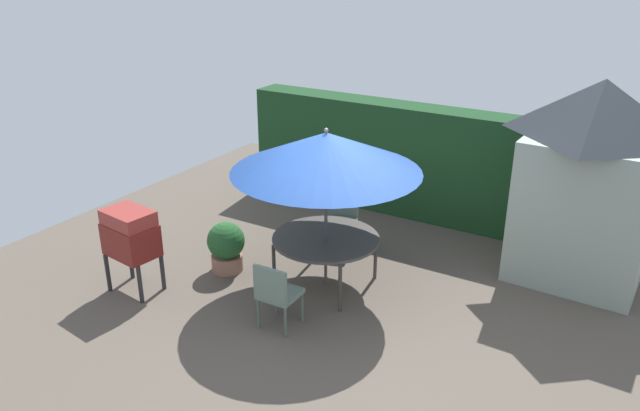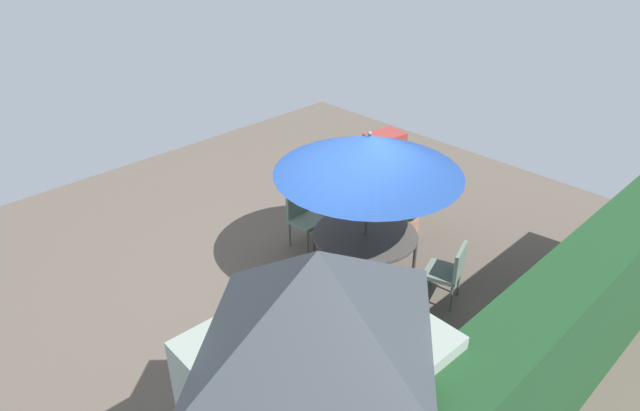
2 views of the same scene
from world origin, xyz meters
name	(u,v)px [view 1 (image 1 of 2)]	position (x,y,z in m)	size (l,w,h in m)	color
ground_plane	(336,309)	(0.00, 0.00, 0.00)	(11.00, 11.00, 0.00)	brown
hedge_backdrop	(437,165)	(0.00, 3.50, 0.98)	(7.12, 0.61, 1.95)	#193D1E
garden_shed	(589,181)	(2.52, 2.59, 1.47)	(1.88, 1.64, 2.87)	gray
patio_table	(326,240)	(-0.45, 0.49, 0.69)	(1.49, 1.49, 0.74)	#47423D
patio_umbrella	(326,152)	(-0.45, 0.49, 1.97)	(2.55, 2.55, 2.29)	#4C4C51
bbq_grill	(130,235)	(-2.65, -1.00, 0.85)	(0.76, 0.59, 1.20)	maroon
chair_near_shed	(342,216)	(-0.84, 1.67, 0.52)	(0.58, 0.59, 0.90)	slate
chair_far_side	(276,292)	(-0.42, -0.77, 0.52)	(0.47, 0.48, 0.90)	slate
potted_plant_by_shed	(226,246)	(-1.92, 0.11, 0.40)	(0.55, 0.55, 0.76)	#936651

